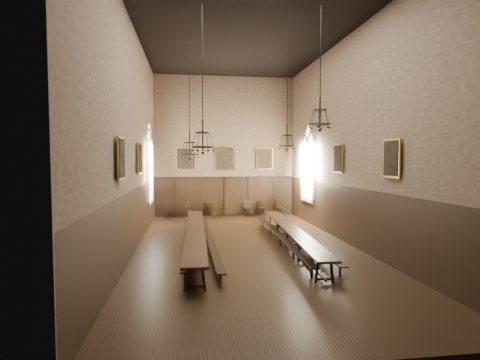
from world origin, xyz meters
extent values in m
cube|color=black|center=(0.00, 0.00, -0.01)|extent=(9.00, 18.00, 0.02)
cube|color=black|center=(0.00, 0.00, 9.01)|extent=(9.00, 18.00, 0.02)
cube|color=#886F53|center=(0.00, 9.01, 4.50)|extent=(9.00, 0.02, 9.00)
cube|color=#886F53|center=(0.00, -9.01, 4.50)|extent=(9.00, 0.02, 9.00)
cube|color=#886F53|center=(-4.51, 0.00, 4.50)|extent=(0.02, 18.00, 9.00)
cube|color=#886F53|center=(4.51, 0.00, 4.50)|extent=(0.02, 18.00, 9.00)
cube|color=black|center=(-2.10, -0.15, 0.79)|extent=(0.97, 10.60, 0.07)
cube|color=black|center=(1.89, -0.25, 0.74)|extent=(1.32, 10.02, 0.07)
cube|color=black|center=(-2.45, 0.19, 0.40)|extent=(0.37, 9.43, 0.05)
cube|color=black|center=(-1.51, -0.15, 0.39)|extent=(0.41, 9.29, 0.05)
cube|color=black|center=(1.49, 0.15, 0.41)|extent=(0.54, 9.64, 0.05)
cube|color=black|center=(2.51, -0.05, 0.39)|extent=(0.66, 9.09, 0.05)
cube|color=black|center=(-3.56, 8.51, 0.42)|extent=(0.42, 0.42, 0.05)
cube|color=black|center=(-3.56, 8.68, 0.66)|extent=(0.40, 0.06, 0.47)
cube|color=black|center=(-2.48, 8.46, 0.46)|extent=(0.55, 0.55, 0.05)
cube|color=black|center=(-2.48, 8.64, 0.72)|extent=(0.42, 0.18, 0.51)
cube|color=black|center=(-1.62, 8.54, 0.43)|extent=(0.51, 0.51, 0.05)
cube|color=black|center=(-1.62, 8.72, 0.67)|extent=(0.39, 0.16, 0.48)
cube|color=black|center=(-0.60, 8.52, 0.46)|extent=(0.45, 0.45, 0.05)
cube|color=black|center=(-0.60, 8.70, 0.72)|extent=(0.43, 0.06, 0.51)
cube|color=black|center=(1.44, 8.54, 0.46)|extent=(0.50, 0.50, 0.05)
cube|color=black|center=(1.44, 8.73, 0.72)|extent=(0.43, 0.12, 0.51)
cube|color=black|center=(2.40, 8.57, 0.48)|extent=(0.51, 0.51, 0.05)
cube|color=black|center=(2.40, 8.77, 0.74)|extent=(0.45, 0.11, 0.53)
cube|color=black|center=(3.52, 8.48, 0.48)|extent=(0.51, 0.51, 0.05)
cube|color=black|center=(3.52, 8.67, 0.74)|extent=(0.44, 0.11, 0.53)
cylinder|color=black|center=(-2.29, 2.40, 6.98)|extent=(0.03, 0.03, 4.05)
torus|color=black|center=(-2.29, 2.40, 3.90)|extent=(0.85, 0.85, 0.05)
torus|color=black|center=(-2.29, 2.40, 4.45)|extent=(0.54, 0.54, 0.04)
cylinder|color=black|center=(-2.29, 2.40, 4.35)|extent=(0.06, 0.06, 1.20)
cylinder|color=black|center=(2.27, 2.05, 7.13)|extent=(0.03, 0.03, 3.74)
torus|color=black|center=(2.27, 2.05, 4.30)|extent=(0.78, 0.78, 0.05)
torus|color=black|center=(2.27, 2.05, 4.80)|extent=(0.49, 0.49, 0.04)
cylinder|color=black|center=(2.27, 2.05, 4.71)|extent=(0.05, 0.05, 1.10)
cylinder|color=black|center=(-1.85, -2.01, 7.03)|extent=(0.03, 0.03, 3.94)
torus|color=black|center=(-1.85, -2.01, 4.10)|extent=(0.78, 0.78, 0.05)
torus|color=black|center=(-1.85, -2.01, 4.60)|extent=(0.49, 0.49, 0.04)
cylinder|color=black|center=(-1.85, -2.01, 4.51)|extent=(0.05, 0.05, 1.10)
cylinder|color=black|center=(2.24, -2.45, 7.43)|extent=(0.03, 0.03, 3.15)
torus|color=black|center=(2.24, -2.45, 4.90)|extent=(0.77, 0.77, 0.05)
torus|color=black|center=(2.24, -2.45, 5.40)|extent=(0.49, 0.49, 0.04)
cylinder|color=black|center=(2.24, -2.45, 5.31)|extent=(0.05, 0.05, 1.09)
cube|color=gold|center=(-2.60, 8.88, 3.70)|extent=(1.10, 0.12, 1.40)
cube|color=black|center=(-2.60, 8.88, 3.70)|extent=(0.98, 0.02, 1.28)
cube|color=gold|center=(0.00, 8.88, 3.70)|extent=(1.10, 0.12, 1.40)
cube|color=black|center=(0.00, 8.88, 3.70)|extent=(0.98, 0.02, 1.28)
cube|color=gold|center=(2.60, 8.88, 3.70)|extent=(1.10, 0.12, 1.40)
cube|color=black|center=(2.60, 8.88, 3.70)|extent=(0.98, 0.02, 1.28)
cube|color=gold|center=(-4.38, 1.00, 3.70)|extent=(0.12, 1.00, 1.30)
cube|color=black|center=(-4.38, 1.00, 3.70)|extent=(0.02, 0.88, 1.18)
cube|color=gold|center=(-4.38, -3.50, 3.70)|extent=(0.12, 1.00, 1.30)
cube|color=black|center=(-4.38, -3.50, 3.70)|extent=(0.02, 0.88, 1.18)
cube|color=gold|center=(4.38, 1.00, 3.70)|extent=(0.12, 1.00, 1.30)
cube|color=black|center=(4.38, 1.00, 3.70)|extent=(0.02, 0.88, 1.18)
cube|color=gold|center=(4.38, -3.50, 3.70)|extent=(0.12, 1.00, 1.30)
cube|color=black|center=(4.38, -3.50, 3.70)|extent=(0.02, 0.88, 1.18)
camera|label=1|loc=(-2.36, -15.21, 3.68)|focal=28.00mm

